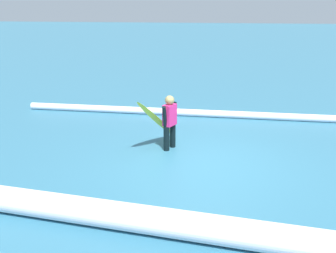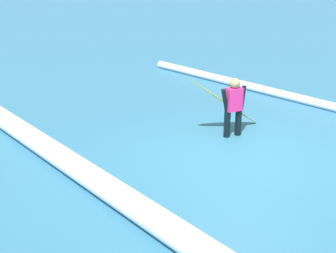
# 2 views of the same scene
# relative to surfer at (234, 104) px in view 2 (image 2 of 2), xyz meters

# --- Properties ---
(ground_plane) EXTENTS (180.02, 180.02, 0.00)m
(ground_plane) POSITION_rel_surfer_xyz_m (-0.90, 0.71, -0.73)
(ground_plane) COLOR #306C86
(surfer) EXTENTS (0.30, 0.60, 1.31)m
(surfer) POSITION_rel_surfer_xyz_m (0.00, 0.00, 0.00)
(surfer) COLOR black
(surfer) RESTS_ON ground_plane
(surfboard) EXTENTS (0.70, 1.84, 1.33)m
(surfboard) POSITION_rel_surfer_xyz_m (0.33, -0.12, -0.07)
(surfboard) COLOR yellow
(surfboard) RESTS_ON ground_plane
(wave_crest_midground) EXTENTS (14.05, 1.04, 0.43)m
(wave_crest_midground) POSITION_rel_surfer_xyz_m (-1.77, 3.67, -0.51)
(wave_crest_midground) COLOR white
(wave_crest_midground) RESTS_ON ground_plane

